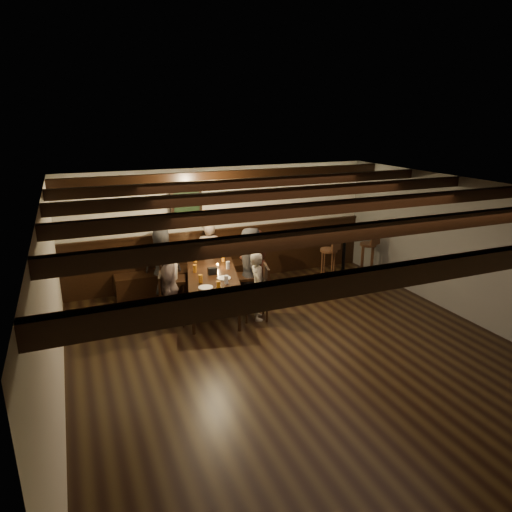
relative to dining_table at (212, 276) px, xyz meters
name	(u,v)px	position (x,y,z in m)	size (l,w,h in m)	color
room	(231,248)	(0.44, 0.20, 0.42)	(7.00, 7.00, 7.00)	black
dining_table	(212,276)	(0.00, 0.00, 0.00)	(1.28, 2.05, 0.71)	black
chair_left_near	(173,288)	(-0.59, 0.61, -0.35)	(0.54, 0.54, 0.98)	black
chair_left_far	(172,309)	(-0.81, -0.27, -0.38)	(0.49, 0.49, 0.89)	black
chair_right_near	(249,284)	(0.81, 0.27, -0.36)	(0.53, 0.53, 0.95)	black
chair_right_far	(256,303)	(0.59, -0.61, -0.36)	(0.52, 0.52, 0.95)	black
person_bench_left	(163,261)	(-0.66, 1.09, 0.04)	(0.68, 0.44, 1.39)	#262628
person_bench_centre	(209,256)	(0.25, 1.02, 0.05)	(0.52, 0.34, 1.42)	gray
person_bench_right	(255,260)	(1.09, 0.66, -0.03)	(0.61, 0.48, 1.26)	brown
person_left_near	(170,274)	(-0.62, 0.62, -0.07)	(0.76, 0.44, 1.18)	#B3A698
person_left_far	(169,286)	(-0.84, -0.26, 0.03)	(0.81, 0.34, 1.37)	gray
person_right_near	(251,264)	(0.84, 0.26, 0.05)	(0.69, 0.45, 1.40)	#252427
person_right_far	(258,286)	(0.62, -0.62, -0.06)	(0.43, 0.29, 1.19)	gray
pint_a	(195,258)	(-0.11, 0.75, 0.13)	(0.07, 0.07, 0.14)	#BF7219
pint_b	(223,258)	(0.40, 0.57, 0.13)	(0.07, 0.07, 0.14)	#BF7219
pint_c	(195,269)	(-0.27, 0.17, 0.13)	(0.07, 0.07, 0.14)	#BF7219
pint_d	(228,265)	(0.34, 0.12, 0.13)	(0.07, 0.07, 0.14)	silver
pint_e	(201,279)	(-0.32, -0.38, 0.13)	(0.07, 0.07, 0.14)	#BF7219
pint_f	(226,280)	(0.06, -0.58, 0.13)	(0.07, 0.07, 0.14)	silver
pint_g	(218,285)	(-0.14, -0.79, 0.13)	(0.07, 0.07, 0.14)	#BF7219
plate_near	(206,287)	(-0.31, -0.64, 0.07)	(0.24, 0.24, 0.01)	white
plate_far	(224,278)	(0.10, -0.33, 0.07)	(0.24, 0.24, 0.01)	white
condiment_caddy	(212,271)	(-0.01, -0.05, 0.12)	(0.15, 0.10, 0.12)	black
candle	(218,266)	(0.19, 0.26, 0.08)	(0.05, 0.05, 0.05)	beige
high_top_table	(344,247)	(3.07, 0.51, 0.07)	(0.62, 0.62, 1.10)	black
bar_stool_left	(328,267)	(2.57, 0.30, -0.24)	(0.40, 0.41, 1.12)	#3E2113
bar_stool_right	(367,260)	(3.57, 0.35, -0.24)	(0.38, 0.40, 1.12)	#3E2113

